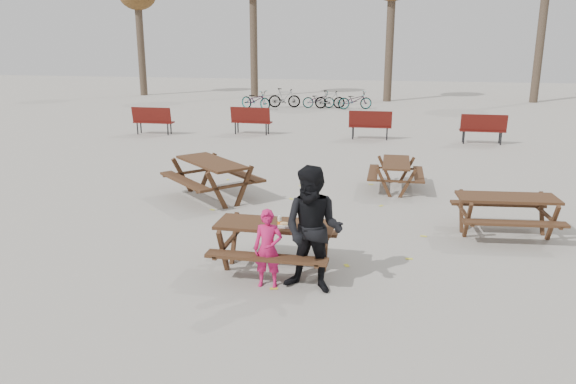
% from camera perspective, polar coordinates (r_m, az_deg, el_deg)
% --- Properties ---
extents(ground, '(80.00, 80.00, 0.00)m').
position_cam_1_polar(ground, '(8.88, -1.28, -7.94)').
color(ground, gray).
rests_on(ground, ground).
extents(main_picnic_table, '(1.80, 1.45, 0.78)m').
position_cam_1_polar(main_picnic_table, '(8.66, -1.31, -4.37)').
color(main_picnic_table, '#331B12').
rests_on(main_picnic_table, ground).
extents(food_tray, '(0.18, 0.11, 0.03)m').
position_cam_1_polar(food_tray, '(8.42, -0.38, -3.49)').
color(food_tray, white).
rests_on(food_tray, main_picnic_table).
extents(bread_roll, '(0.14, 0.06, 0.05)m').
position_cam_1_polar(bread_roll, '(8.40, -0.38, -3.22)').
color(bread_roll, tan).
rests_on(bread_roll, food_tray).
extents(soda_bottle, '(0.07, 0.07, 0.17)m').
position_cam_1_polar(soda_bottle, '(8.44, -0.86, -3.04)').
color(soda_bottle, silver).
rests_on(soda_bottle, main_picnic_table).
extents(child, '(0.44, 0.30, 1.16)m').
position_cam_1_polar(child, '(8.14, -2.05, -5.76)').
color(child, '#C21858').
rests_on(child, ground).
extents(adult, '(0.99, 0.83, 1.83)m').
position_cam_1_polar(adult, '(7.90, 2.57, -3.87)').
color(adult, black).
rests_on(adult, ground).
extents(picnic_table_east, '(1.88, 1.57, 0.75)m').
position_cam_1_polar(picnic_table_east, '(10.96, 21.22, -2.31)').
color(picnic_table_east, '#331B12').
rests_on(picnic_table_east, ground).
extents(picnic_table_north, '(2.57, 2.55, 0.86)m').
position_cam_1_polar(picnic_table_north, '(12.69, -7.73, 1.23)').
color(picnic_table_north, '#331B12').
rests_on(picnic_table_north, ground).
extents(picnic_table_far, '(1.31, 1.61, 0.69)m').
position_cam_1_polar(picnic_table_far, '(13.57, 10.88, 1.64)').
color(picnic_table_far, '#331B12').
rests_on(picnic_table_far, ground).
extents(park_bench_row, '(13.34, 1.27, 1.03)m').
position_cam_1_polar(park_bench_row, '(20.35, 2.24, 6.98)').
color(park_bench_row, '#5B1612').
rests_on(park_bench_row, ground).
extents(bicycle_row, '(6.73, 2.22, 0.98)m').
position_cam_1_polar(bicycle_row, '(28.77, 1.84, 9.38)').
color(bicycle_row, black).
rests_on(bicycle_row, ground).
extents(fallen_leaves, '(11.00, 11.00, 0.01)m').
position_cam_1_polar(fallen_leaves, '(11.10, 4.06, -3.06)').
color(fallen_leaves, yellow).
rests_on(fallen_leaves, ground).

